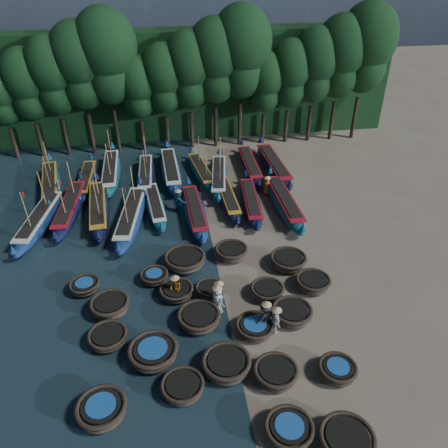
{
  "coord_description": "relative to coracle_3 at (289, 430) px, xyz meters",
  "views": [
    {
      "loc": [
        -2.7,
        -19.29,
        17.05
      ],
      "look_at": [
        0.83,
        4.23,
        1.3
      ],
      "focal_mm": 35.0,
      "sensor_mm": 36.0,
      "label": 1
    }
  ],
  "objects": [
    {
      "name": "fisherman_5",
      "position": [
        -3.29,
        18.11,
        0.49
      ],
      "size": [
        1.26,
        1.67,
        1.95
      ],
      "rotation": [
        0.0,
        0.0,
        2.09
      ],
      "color": "#185567",
      "rests_on": "ground"
    },
    {
      "name": "coracle_16",
      "position": [
        -4.01,
        8.95,
        -0.04
      ],
      "size": [
        1.96,
        1.96,
        0.66
      ],
      "rotation": [
        0.0,
        0.0,
        -0.09
      ],
      "color": "#4B3D2F",
      "rests_on": "ground"
    },
    {
      "name": "tree_2",
      "position": [
        -12.78,
        29.72,
        6.9
      ],
      "size": [
        4.51,
        4.51,
        10.63
      ],
      "color": "black",
      "rests_on": "ground"
    },
    {
      "name": "long_boat_9",
      "position": [
        -13.21,
        22.86,
        0.16
      ],
      "size": [
        2.91,
        8.5,
        3.66
      ],
      "rotation": [
        0.0,
        0.0,
        0.17
      ],
      "color": "#115660",
      "rests_on": "ground"
    },
    {
      "name": "coracle_15",
      "position": [
        -7.6,
        8.22,
        0.06
      ],
      "size": [
        2.4,
        2.4,
        0.84
      ],
      "rotation": [
        0.0,
        0.0,
        0.26
      ],
      "color": "#4B3D2F",
      "rests_on": "ground"
    },
    {
      "name": "long_boat_16",
      "position": [
        3.14,
        23.79,
        0.14
      ],
      "size": [
        1.54,
        8.31,
        1.46
      ],
      "rotation": [
        0.0,
        0.0,
        -0.01
      ],
      "color": "#0F153A",
      "rests_on": "ground"
    },
    {
      "name": "coracle_18",
      "position": [
        1.04,
        8.2,
        -0.01
      ],
      "size": [
        1.98,
        1.98,
        0.71
      ],
      "rotation": [
        0.0,
        0.0,
        -0.13
      ],
      "color": "#4B3D2F",
      "rests_on": "ground"
    },
    {
      "name": "fisherman_0",
      "position": [
        -1.89,
        7.39,
        0.52
      ],
      "size": [
        0.95,
        1.04,
        1.98
      ],
      "rotation": [
        0.0,
        0.0,
        2.15
      ],
      "color": "silver",
      "rests_on": "ground"
    },
    {
      "name": "long_boat_10",
      "position": [
        -10.47,
        23.23,
        0.08
      ],
      "size": [
        1.44,
        7.51,
        1.32
      ],
      "rotation": [
        0.0,
        0.0,
        -0.02
      ],
      "color": "navy",
      "rests_on": "ground"
    },
    {
      "name": "tree_7",
      "position": [
        -1.28,
        29.72,
        6.9
      ],
      "size": [
        4.51,
        4.51,
        10.63
      ],
      "color": "black",
      "rests_on": "ground"
    },
    {
      "name": "coracle_10",
      "position": [
        -7.57,
        6.07,
        -0.02
      ],
      "size": [
        2.0,
        2.0,
        0.7
      ],
      "rotation": [
        0.0,
        0.0,
        -0.03
      ],
      "color": "#4B3D2F",
      "rests_on": "ground"
    },
    {
      "name": "tree_11",
      "position": [
        7.92,
        29.72,
        6.23
      ],
      "size": [
        4.09,
        4.09,
        9.65
      ],
      "color": "black",
      "rests_on": "ground"
    },
    {
      "name": "long_boat_5",
      "position": [
        -2.21,
        17.03,
        0.13
      ],
      "size": [
        1.77,
        8.22,
        1.45
      ],
      "rotation": [
        0.0,
        0.0,
        0.04
      ],
      "color": "navy",
      "rests_on": "ground"
    },
    {
      "name": "coracle_24",
      "position": [
        2.92,
        10.62,
        0.03
      ],
      "size": [
        2.34,
        2.34,
        0.79
      ],
      "rotation": [
        0.0,
        0.0,
        0.12
      ],
      "color": "#4B3D2F",
      "rests_on": "ground"
    },
    {
      "name": "coracle_20",
      "position": [
        -9.15,
        10.17,
        -0.03
      ],
      "size": [
        1.76,
        1.76,
        0.67
      ],
      "rotation": [
        0.0,
        0.0,
        0.08
      ],
      "color": "#4B3D2F",
      "rests_on": "ground"
    },
    {
      "name": "long_boat_11",
      "position": [
        -8.58,
        24.25,
        0.18
      ],
      "size": [
        1.75,
        8.94,
        3.8
      ],
      "rotation": [
        0.0,
        0.0,
        0.02
      ],
      "color": "#115660",
      "rests_on": "ground"
    },
    {
      "name": "coracle_8",
      "position": [
        0.14,
        2.72,
        0.03
      ],
      "size": [
        2.43,
        2.43,
        0.78
      ],
      "rotation": [
        0.0,
        0.0,
        0.33
      ],
      "color": "#4B3D2F",
      "rests_on": "ground"
    },
    {
      "name": "long_boat_1",
      "position": [
        -11.13,
        18.78,
        0.17
      ],
      "size": [
        2.13,
        8.74,
        3.72
      ],
      "rotation": [
        0.0,
        0.0,
        -0.07
      ],
      "color": "#0F153A",
      "rests_on": "ground"
    },
    {
      "name": "coracle_22",
      "position": [
        -3.33,
        11.58,
        0.06
      ],
      "size": [
        2.62,
        2.62,
        0.85
      ],
      "rotation": [
        0.0,
        0.0,
        -0.12
      ],
      "color": "#4B3D2F",
      "rests_on": "ground"
    },
    {
      "name": "coracle_13",
      "position": [
        -0.21,
        5.63,
        -0.03
      ],
      "size": [
        2.36,
        2.36,
        0.67
      ],
      "rotation": [
        0.0,
        0.0,
        -0.32
      ],
      "color": "#4B3D2F",
      "rests_on": "ground"
    },
    {
      "name": "tree_9",
      "position": [
        3.32,
        29.72,
        8.25
      ],
      "size": [
        5.34,
        5.34,
        12.58
      ],
      "color": "black",
      "rests_on": "ground"
    },
    {
      "name": "long_boat_17",
      "position": [
        5.17,
        23.37,
        0.2
      ],
      "size": [
        1.98,
        9.19,
        1.62
      ],
      "rotation": [
        0.0,
        0.0,
        0.04
      ],
      "color": "#0F153A",
      "rests_on": "ground"
    },
    {
      "name": "long_boat_2",
      "position": [
        -9.09,
        18.4,
        0.17
      ],
      "size": [
        2.38,
        8.74,
        3.73
      ],
      "rotation": [
        0.0,
        0.0,
        0.1
      ],
      "color": "#0F153A",
      "rests_on": "ground"
    },
    {
      "name": "coracle_6",
      "position": [
        -4.1,
        2.67,
        -0.05
      ],
      "size": [
        1.97,
        1.97,
        0.65
      ],
      "rotation": [
        0.0,
        0.0,
        0.02
      ],
      "color": "#4B3D2F",
      "rests_on": "ground"
    },
    {
      "name": "coracle_11",
      "position": [
        -5.35,
        4.69,
        0.07
      ],
      "size": [
        2.82,
        2.82,
        0.84
      ],
      "rotation": [
        0.0,
        0.0,
        0.32
      ],
      "color": "#4B3D2F",
      "rests_on": "ground"
    },
    {
      "name": "coracle_4",
      "position": [
        2.12,
        -0.78,
        0.04
      ],
      "size": [
        2.28,
        2.28,
        0.8
      ],
      "rotation": [
        0.0,
        0.0,
        0.03
      ],
      "color": "#4B3D2F",
      "rests_on": "ground"
    },
    {
      "name": "tree_3",
      "position": [
        -10.48,
        29.72,
        7.58
      ],
      "size": [
        4.92,
        4.92,
        11.6
      ],
      "color": "black",
      "rests_on": "ground"
    },
    {
      "name": "tree_0",
      "position": [
        -17.38,
        29.72,
        5.55
      ],
      "size": [
        3.68,
        3.68,
        8.68
      ],
      "color": "black",
      "rests_on": "ground"
    },
    {
      "name": "coracle_3",
      "position": [
        0.0,
        0.0,
        0.0
      ],
      "size": [
        2.2,
        2.2,
        0.73
      ],
      "rotation": [
        0.0,
        0.0,
        0.18
      ],
      "color": "#4B3D2F",
      "rests_on": "ground"
    },
    {
      "name": "coracle_23",
      "position": [
        -0.38,
        12.01,
        0.04
      ],
      "size": [
        2.39,
        2.39,
        0.8
      ],
      "rotation": [
        0.0,
        0.0,
        -0.29
      ],
      "color": "#4B3D2F",
      "rests_on": "ground"
    },
    {
      "name": "coracle_12",
      "position": [
        -2.96,
        6.64,
        0.04
      ],
      "size": [
        2.7,
        2.7,
        0.81
      ],
      "rotation": [
        0.0,
        0.0,
        0.35
      ],
      "color": "#4B3D2F",
      "rests_on": "ground"
    },
    {
      "name": "coracle_19",
      "position": [
        3.78,
        8.46,
        0.02
      ],
      "size": [
        2.44,
        2.44,
        0.77
      ],
      "rotation": [
        0.0,
        0.0,
        0.39
      ],
      "color": "#4B3D2F",
      "rests_on": "ground"
    },
    {
      "name": "ground",
      "position": [
        -1.38,
        9.72,
        -0.42
      ],
      "size": [
        120.0,
        120.0,
        0.0
      ],
      "primitive_type": "plane",
      "color": "#7C715A",
      "rests_on": "ground"
    },
    {
      "name": "tree_1",
      "position": [
        -15.08,
        29.72,
        6.23
      ],
      "size": [
        4.09,
        4.09,
        9.65
      ],
      "color": "black",
      "rests_on": "ground"
    },
    {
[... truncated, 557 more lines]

